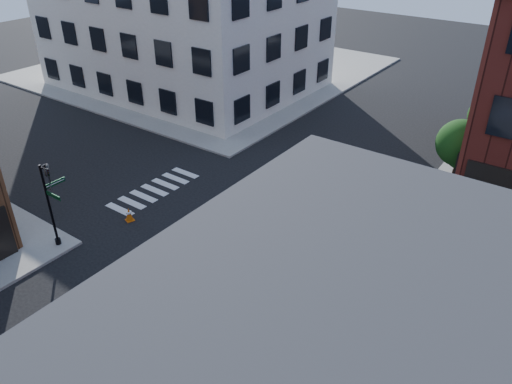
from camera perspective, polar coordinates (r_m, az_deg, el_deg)
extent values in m
plane|color=black|center=(26.55, -0.97, -4.24)|extent=(120.00, 120.00, 0.00)
cube|color=gray|center=(53.59, -5.66, 13.94)|extent=(30.00, 30.00, 0.15)
cube|color=silver|center=(47.39, -8.24, 18.40)|extent=(22.00, 16.00, 11.00)
cylinder|color=black|center=(31.41, 21.47, 1.22)|extent=(0.18, 0.18, 1.47)
cylinder|color=black|center=(31.08, 21.72, 2.40)|extent=(0.12, 0.12, 1.47)
sphere|color=#14340E|center=(30.39, 22.31, 5.19)|extent=(2.69, 2.69, 2.69)
sphere|color=#14340E|center=(30.47, 22.51, 4.07)|extent=(1.85, 1.85, 1.85)
cylinder|color=black|center=(36.79, 24.17, 4.77)|extent=(0.18, 0.18, 1.33)
cylinder|color=black|center=(36.54, 24.39, 5.71)|extent=(0.12, 0.12, 1.33)
sphere|color=#14340E|center=(36.00, 24.90, 7.90)|extent=(2.43, 2.43, 2.43)
sphere|color=#14340E|center=(36.04, 25.07, 7.02)|extent=(1.67, 1.67, 1.67)
cylinder|color=black|center=(26.00, -22.50, -1.64)|extent=(0.12, 0.12, 4.60)
cylinder|color=black|center=(27.04, -21.68, -5.24)|extent=(0.28, 0.28, 0.30)
cube|color=#053819|center=(25.16, -22.18, -0.39)|extent=(1.10, 0.03, 0.22)
cube|color=#053819|center=(25.71, -21.98, 0.96)|extent=(0.03, 1.10, 0.22)
imported|color=black|center=(25.02, -22.58, 1.32)|extent=(0.22, 0.18, 1.10)
imported|color=black|center=(25.48, -22.68, 1.82)|extent=(0.18, 0.22, 1.10)
cube|color=maroon|center=(19.12, 26.98, -15.57)|extent=(2.46, 0.14, 0.78)
cube|color=#AEAEB0|center=(20.91, 15.83, -10.70)|extent=(2.34, 2.77, 2.23)
cube|color=black|center=(20.88, 13.23, -8.95)|extent=(0.20, 2.12, 1.00)
cube|color=black|center=(21.38, 22.92, -15.48)|extent=(8.97, 1.49, 0.28)
cylinder|color=black|center=(20.85, 14.25, -14.98)|extent=(1.13, 0.44, 1.12)
cylinder|color=black|center=(22.54, 16.43, -11.26)|extent=(1.13, 0.44, 1.12)
cylinder|color=black|center=(20.52, 25.26, -18.49)|extent=(1.13, 0.44, 1.12)
cylinder|color=black|center=(22.24, 26.46, -14.38)|extent=(1.13, 0.44, 1.12)
cube|color=#CE5809|center=(28.08, -14.22, -3.11)|extent=(0.54, 0.54, 0.05)
cone|color=#CE5809|center=(27.89, -14.31, -2.47)|extent=(0.51, 0.51, 0.79)
cylinder|color=white|center=(27.83, -14.34, -2.27)|extent=(0.31, 0.31, 0.09)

